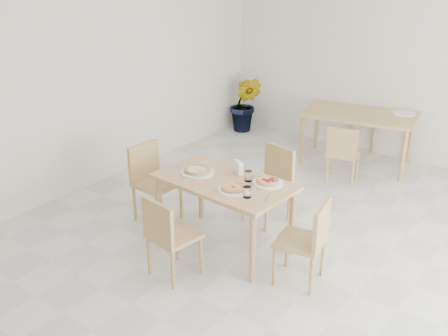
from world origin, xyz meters
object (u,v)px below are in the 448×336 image
Objects in this scene: main_table at (224,188)px; tumbler_a at (248,176)px; plate_pepperoni at (268,183)px; pizza_pepperoni at (268,181)px; tumbler_b at (247,192)px; plate_empty at (404,113)px; chair_east at (309,237)px; chair_back_s at (343,151)px; second_table at (359,119)px; pizza_mushroom at (197,170)px; chair_back_n at (370,114)px; plate_mushroom at (197,172)px; napkin_holder at (238,168)px; chair_north at (272,179)px; chair_west at (152,177)px; pizza_margherita at (233,188)px; plate_margherita at (233,190)px; chair_south at (168,233)px; potted_plant at (245,104)px.

main_table is 13.59× the size of tumbler_a.
plate_pepperoni is 0.02m from pizza_pepperoni.
tumbler_b is 3.49m from plate_empty.
chair_back_s is (-0.72, 2.24, -0.02)m from chair_east.
pizza_pepperoni is 2.79m from second_table.
pizza_mushroom reaches higher than second_table.
plate_empty is at bearing -35.62° from chair_back_n.
plate_mushroom is 0.42m from napkin_holder.
plate_mushroom is 0.21× the size of second_table.
plate_empty is (0.63, 3.30, 0.10)m from main_table.
chair_back_s is at bearing 74.88° from pizza_mushroom.
chair_north is at bearing 65.12° from plate_mushroom.
tumbler_b is at bearing 79.83° from chair_back_s.
pizza_pepperoni is at bearing 15.61° from plate_mushroom.
pizza_pepperoni is at bearing 25.33° from napkin_holder.
chair_east reaches higher than second_table.
pizza_mushroom is 0.74m from tumbler_b.
pizza_margherita is (1.25, -0.17, 0.28)m from chair_west.
chair_west is 2.98× the size of plate_margherita.
plate_margherita is 1.26× the size of pizza_margherita.
chair_back_n is at bearing 103.27° from chair_north.
tumbler_a is (0.53, 0.15, 0.02)m from pizza_mushroom.
chair_south is 0.98m from tumbler_a.
chair_east is (1.07, 0.69, 0.00)m from chair_south.
chair_north reaches higher than chair_south.
pizza_pepperoni is (0.00, 0.00, 0.02)m from plate_pepperoni.
pizza_margherita is 3.93m from chair_back_n.
chair_back_n is at bearing -92.88° from chair_back_s.
chair_north is at bearing 67.93° from chair_back_s.
pizza_margherita is at bearing -118.64° from plate_pepperoni.
pizza_margherita and pizza_pepperoni have the same top height.
plate_empty is (0.65, -0.47, 0.25)m from chair_back_n.
potted_plant is (-1.94, -0.57, -0.04)m from chair_back_n.
chair_east is 3.39m from plate_empty.
plate_margherita is at bearing -30.33° from main_table.
main_table is 6.07× the size of pizza_margherita.
plate_pepperoni is at bearing -108.97° from chair_south.
chair_west is 1.29m from pizza_margherita.
chair_back_n is 0.84m from plate_empty.
pizza_pepperoni is (1.43, 0.16, 0.28)m from chair_west.
chair_back_n is (-0.24, 3.91, -0.27)m from pizza_margherita.
tumbler_b is (0.01, -0.36, 0.02)m from pizza_pepperoni.
tumbler_a reaches higher than plate_mushroom.
pizza_mushroom is at bearing -63.48° from chair_south.
second_table is (-0.27, 3.13, -0.13)m from tumbler_b.
plate_empty is at bearing 106.93° from napkin_holder.
napkin_holder is at bearing 177.58° from plate_pepperoni.
chair_south is 0.74m from pizza_margherita.
pizza_margherita reaches higher than plate_empty.
chair_south reaches higher than plate_pepperoni.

